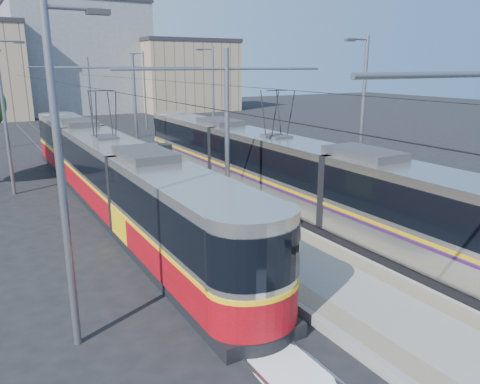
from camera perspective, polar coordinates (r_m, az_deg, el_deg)
ground at (r=14.33m, az=14.44°, el=-12.94°), size 160.00×160.00×0.00m
platform at (r=28.14m, az=-10.33°, el=1.62°), size 4.00×50.00×0.30m
tactile_strip_left at (r=27.67m, az=-13.16°, el=1.56°), size 0.70×50.00×0.01m
tactile_strip_right at (r=28.61m, az=-7.62°, el=2.27°), size 0.70×50.00×0.01m
rails at (r=28.17m, az=-10.32°, el=1.35°), size 8.71×70.00×0.03m
tram_left at (r=23.54m, az=-15.84°, el=2.52°), size 2.43×28.75×5.50m
tram_right at (r=22.94m, az=4.38°, el=3.12°), size 2.43×29.13×5.50m
catenary at (r=24.81m, az=-8.52°, el=10.14°), size 9.20×70.00×7.00m
street_lamps at (r=31.28m, az=-13.24°, el=10.30°), size 15.18×38.22×8.00m
shelter at (r=27.13m, az=-9.05°, el=3.79°), size 0.59×0.93×2.03m
building_centre at (r=74.38m, az=-19.05°, el=15.26°), size 18.36×14.28×15.46m
building_right at (r=72.90m, az=-6.74°, el=13.96°), size 14.28×10.20×10.35m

